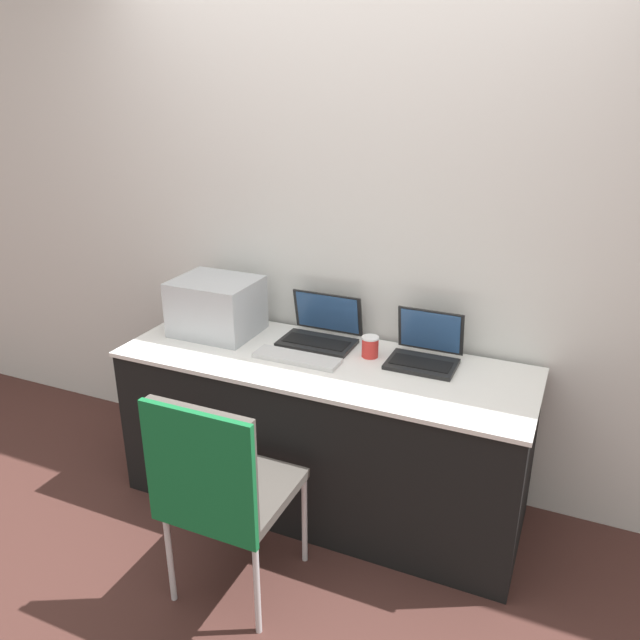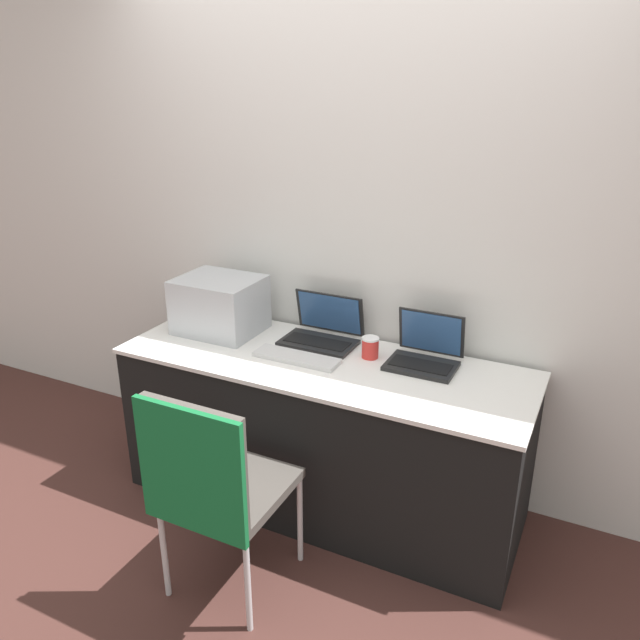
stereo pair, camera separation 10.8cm
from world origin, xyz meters
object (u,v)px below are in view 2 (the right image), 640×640
printer (219,303)px  external_keyboard (297,358)px  laptop_right (425,353)px  coffee_cup (370,347)px  laptop_left (322,332)px  chair (211,479)px

printer → external_keyboard: 0.54m
laptop_right → coffee_cup: 0.25m
printer → laptop_left: size_ratio=1.12×
printer → external_keyboard: printer is taller
external_keyboard → laptop_right: bearing=21.9°
laptop_left → chair: size_ratio=0.39×
laptop_right → external_keyboard: 0.58m
laptop_right → coffee_cup: laptop_right is taller
laptop_left → chair: laptop_left is taller
laptop_right → chair: 1.08m
external_keyboard → chair: chair is taller
laptop_right → chair: (-0.52, -0.91, -0.24)m
printer → chair: size_ratio=0.43×
laptop_left → chair: 0.97m
laptop_right → coffee_cup: size_ratio=3.10×
coffee_cup → chair: 0.95m
printer → coffee_cup: 0.80m
printer → external_keyboard: size_ratio=0.99×
laptop_left → external_keyboard: 0.25m
laptop_left → chair: (0.00, -0.94, -0.24)m
printer → coffee_cup: printer is taller
laptop_right → printer: bearing=-175.7°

